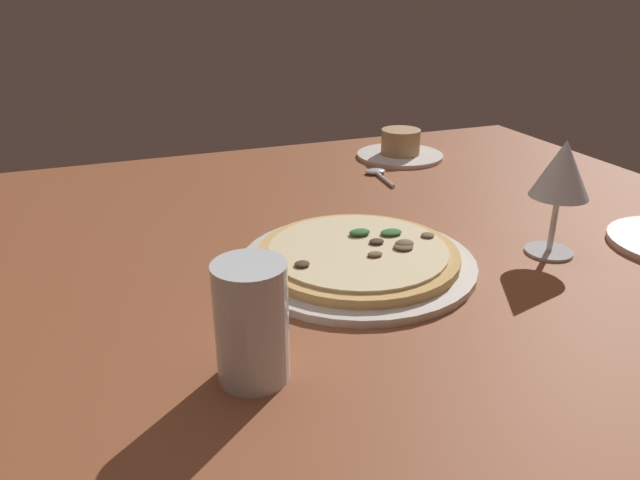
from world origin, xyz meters
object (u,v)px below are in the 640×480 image
object	(u,v)px
ramekin_on_saucer	(400,148)
spoon	(378,173)
pizza_main	(358,258)
water_glass	(252,328)
wine_glass_far	(562,173)

from	to	relation	value
ramekin_on_saucer	spoon	size ratio (longest dim) A/B	1.69
pizza_main	spoon	size ratio (longest dim) A/B	2.91
pizza_main	water_glass	world-z (taller)	water_glass
ramekin_on_saucer	wine_glass_far	size ratio (longest dim) A/B	1.13
wine_glass_far	spoon	size ratio (longest dim) A/B	1.49
spoon	water_glass	bearing A→B (deg)	-126.36
pizza_main	wine_glass_far	distance (cm)	28.58
pizza_main	ramekin_on_saucer	size ratio (longest dim) A/B	1.72
water_glass	wine_glass_far	bearing A→B (deg)	15.41
water_glass	spoon	distance (cm)	64.88
pizza_main	ramekin_on_saucer	world-z (taller)	ramekin_on_saucer
spoon	ramekin_on_saucer	bearing A→B (deg)	44.63
wine_glass_far	spoon	xyz separation A→B (cm)	(-6.54, 39.73, -10.95)
water_glass	spoon	bearing A→B (deg)	53.64
pizza_main	wine_glass_far	world-z (taller)	wine_glass_far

